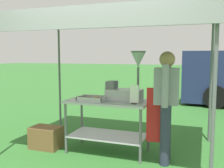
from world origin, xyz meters
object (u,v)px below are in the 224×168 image
donut_cart (108,114)px  donut_fryer (127,85)px  supply_crate (46,137)px  vendor (166,101)px  menu_sign (134,96)px  stall_canopy (110,22)px  donut_tray (92,99)px

donut_cart → donut_fryer: bearing=15.9°
donut_cart → donut_fryer: 0.56m
supply_crate → vendor: bearing=2.5°
menu_sign → supply_crate: 1.71m
donut_fryer → menu_sign: bearing=-52.7°
stall_canopy → menu_sign: size_ratio=11.66×
donut_tray → stall_canopy: bearing=46.2°
stall_canopy → donut_tray: (-0.21, -0.22, -1.21)m
donut_fryer → supply_crate: bearing=-168.8°
stall_canopy → donut_cart: stall_canopy is taller
supply_crate → stall_canopy: bearing=15.0°
donut_cart → donut_tray: size_ratio=3.09×
donut_cart → supply_crate: size_ratio=2.61×
donut_cart → vendor: (0.92, -0.10, 0.28)m
donut_fryer → vendor: donut_fryer is taller
stall_canopy → donut_fryer: (0.29, -0.02, -0.98)m
stall_canopy → donut_fryer: stall_canopy is taller
stall_canopy → donut_fryer: bearing=-3.1°
donut_tray → vendor: bearing=1.4°
vendor → supply_crate: (-1.97, -0.09, -0.72)m
stall_canopy → donut_fryer: size_ratio=4.22×
donut_tray → donut_fryer: 0.59m
stall_canopy → menu_sign: (0.47, -0.26, -1.11)m
stall_canopy → vendor: stall_canopy is taller
stall_canopy → donut_tray: bearing=-133.8°
stall_canopy → supply_crate: bearing=-165.0°
menu_sign → vendor: 0.46m
stall_canopy → vendor: bearing=-11.8°
vendor → menu_sign: bearing=-171.9°
donut_cart → donut_tray: bearing=-149.9°
menu_sign → supply_crate: bearing=-179.2°
donut_fryer → menu_sign: donut_fryer is taller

